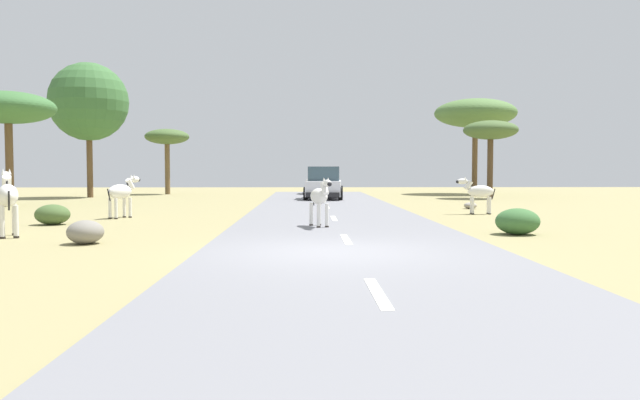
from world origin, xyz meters
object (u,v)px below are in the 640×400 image
(zebra_0, at_px, (320,197))
(tree_5, at_px, (491,131))
(zebra_3, at_px, (122,192))
(car_1, at_px, (321,181))
(tree_0, at_px, (89,102))
(rock_1, at_px, (470,206))
(bush_0, at_px, (518,221))
(tree_6, at_px, (167,138))
(bush_2, at_px, (52,215))
(zebra_1, at_px, (8,196))
(car_0, at_px, (324,184))
(zebra_2, at_px, (478,192))
(rock_2, at_px, (85,232))
(tree_1, at_px, (475,114))
(tree_4, at_px, (8,109))

(zebra_0, distance_m, tree_5, 20.57)
(zebra_3, relative_size, car_1, 0.33)
(car_1, distance_m, tree_0, 15.04)
(zebra_0, relative_size, rock_1, 2.42)
(bush_0, bearing_deg, car_1, 99.59)
(tree_6, relative_size, bush_2, 4.30)
(bush_2, distance_m, rock_1, 15.95)
(zebra_1, height_order, bush_0, zebra_1)
(tree_6, bearing_deg, car_0, -37.65)
(tree_5, bearing_deg, tree_6, 162.20)
(tree_0, relative_size, tree_6, 1.82)
(zebra_2, bearing_deg, rock_2, 130.00)
(tree_1, xyz_separation_m, bush_2, (-18.80, -22.66, -5.06))
(car_0, distance_m, car_1, 7.41)
(tree_5, xyz_separation_m, rock_2, (-15.28, -21.10, -3.53))
(zebra_3, relative_size, rock_1, 2.53)
(tree_1, bearing_deg, car_0, -142.85)
(tree_0, bearing_deg, zebra_1, -75.70)
(car_0, bearing_deg, tree_0, -9.48)
(tree_4, distance_m, rock_2, 17.12)
(zebra_3, bearing_deg, zebra_2, 33.19)
(tree_0, xyz_separation_m, bush_0, (17.91, -21.05, -5.22))
(tree_4, xyz_separation_m, bush_2, (5.79, -9.59, -4.04))
(zebra_1, xyz_separation_m, tree_1, (18.54, 25.88, 4.37))
(bush_0, height_order, rock_1, bush_0)
(car_0, xyz_separation_m, rock_2, (-5.81, -19.57, -0.59))
(car_0, xyz_separation_m, rock_1, (5.84, -7.77, -0.71))
(tree_0, bearing_deg, car_0, -13.14)
(bush_0, xyz_separation_m, bush_2, (-12.76, 3.04, -0.03))
(rock_1, bearing_deg, zebra_2, -100.01)
(zebra_0, distance_m, zebra_2, 7.94)
(zebra_0, height_order, bush_0, zebra_0)
(zebra_3, distance_m, tree_1, 27.09)
(zebra_3, height_order, rock_2, zebra_3)
(zebra_1, height_order, tree_4, tree_4)
(tree_4, xyz_separation_m, tree_5, (23.71, 6.76, -0.56))
(bush_0, bearing_deg, zebra_2, 81.90)
(zebra_1, height_order, zebra_2, zebra_1)
(zebra_3, bearing_deg, bush_0, 0.65)
(zebra_3, height_order, tree_5, tree_5)
(zebra_0, bearing_deg, tree_5, -137.92)
(tree_6, xyz_separation_m, rock_1, (15.98, -15.60, -3.58))
(bush_2, bearing_deg, zebra_2, 16.06)
(zebra_2, height_order, bush_0, zebra_2)
(zebra_3, height_order, tree_6, tree_6)
(tree_5, bearing_deg, rock_1, -111.28)
(zebra_0, bearing_deg, zebra_1, -4.43)
(tree_5, bearing_deg, bush_0, -104.91)
(bush_2, bearing_deg, bush_0, -13.41)
(tree_6, distance_m, rock_1, 22.61)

